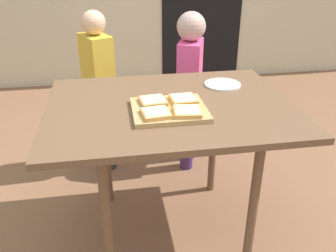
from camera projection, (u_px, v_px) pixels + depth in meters
ground_plane at (170, 229)px, 2.03m from camera, size 16.00×16.00×0.00m
dining_table at (170, 118)px, 1.72m from camera, size 1.14×0.87×0.76m
cutting_board at (169, 110)px, 1.60m from camera, size 0.33×0.29×0.02m
pizza_slice_near_left at (156, 113)px, 1.52m from camera, size 0.13×0.13×0.02m
pizza_slice_far_left at (153, 101)px, 1.63m from camera, size 0.13×0.13×0.02m
pizza_slice_far_right at (183, 99)px, 1.65m from camera, size 0.12×0.12×0.02m
pizza_slice_near_right at (187, 111)px, 1.53m from camera, size 0.13×0.13×0.02m
plate_white_right at (222, 84)px, 1.90m from camera, size 0.19×0.19×0.01m
child_left at (99, 84)px, 2.37m from camera, size 0.23×0.28×1.08m
child_right at (190, 81)px, 2.38m from camera, size 0.21×0.27×1.07m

